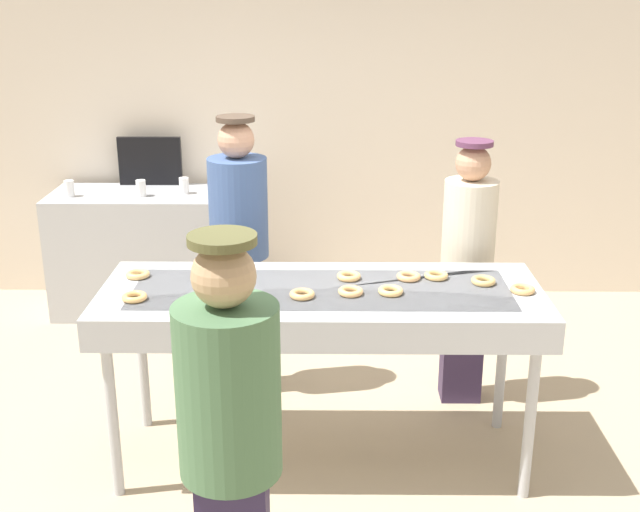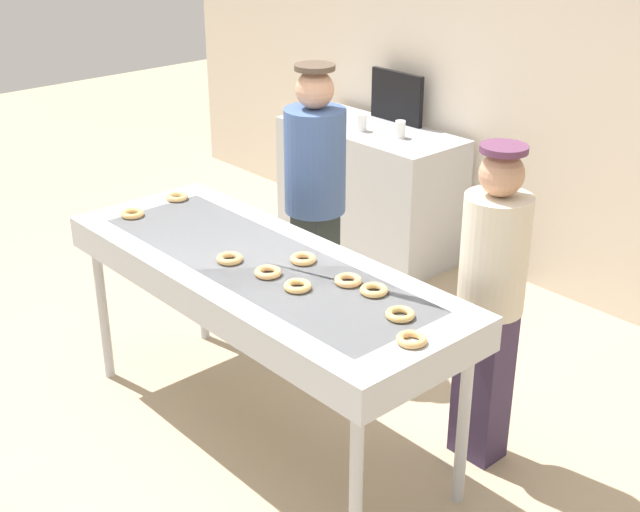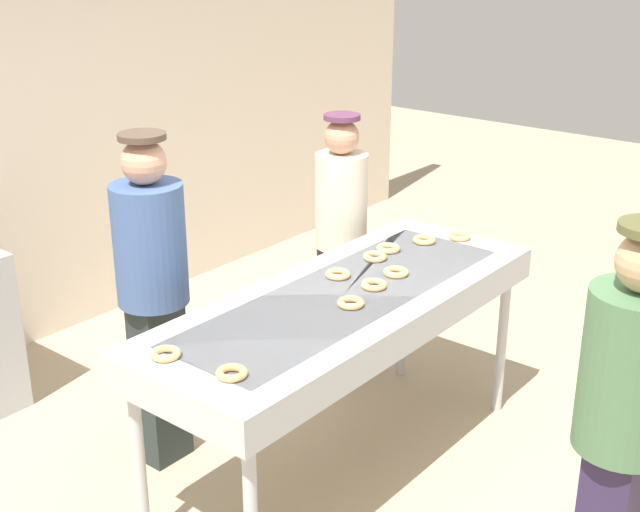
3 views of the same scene
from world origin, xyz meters
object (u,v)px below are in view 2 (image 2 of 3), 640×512
glazed_donut_1 (177,197)px  prep_counter (369,189)px  glazed_donut_0 (348,280)px  menu_display (397,97)px  glazed_donut_5 (268,272)px  glazed_donut_9 (374,290)px  glazed_donut_4 (400,314)px  worker_assistant (491,295)px  paper_cup_1 (362,122)px  glazed_donut_8 (132,214)px  paper_cup_2 (312,109)px  fryer_conveyor (260,277)px  glazed_donut_6 (412,339)px  paper_cup_0 (400,129)px  worker_baker (315,193)px  glazed_donut_2 (303,259)px  glazed_donut_7 (230,259)px  glazed_donut_3 (298,286)px

glazed_donut_1 → prep_counter: size_ratio=0.09×
glazed_donut_0 → menu_display: (-1.82, 2.23, 0.13)m
glazed_donut_5 → glazed_donut_9: 0.51m
glazed_donut_4 → menu_display: 3.18m
glazed_donut_1 → worker_assistant: bearing=15.8°
glazed_donut_0 → paper_cup_1: paper_cup_1 is taller
glazed_donut_8 → paper_cup_2: (-0.98, 2.15, 0.01)m
fryer_conveyor → worker_assistant: worker_assistant is taller
glazed_donut_4 → glazed_donut_5: bearing=-167.3°
glazed_donut_6 → worker_assistant: bearing=102.2°
fryer_conveyor → glazed_donut_8: 0.93m
glazed_donut_8 → glazed_donut_9: same height
glazed_donut_4 → glazed_donut_6: (0.17, -0.12, 0.00)m
glazed_donut_0 → glazed_donut_4: same height
glazed_donut_5 → paper_cup_1: (-1.51, 2.08, 0.01)m
glazed_donut_5 → paper_cup_0: 2.48m
glazed_donut_5 → glazed_donut_8: size_ratio=1.00×
glazed_donut_0 → paper_cup_2: paper_cup_2 is taller
paper_cup_1 → paper_cup_0: bearing=14.8°
paper_cup_1 → paper_cup_2: bearing=-178.2°
worker_baker → menu_display: (-0.86, 1.58, 0.13)m
prep_counter → menu_display: size_ratio=2.91×
glazed_donut_0 → paper_cup_0: 2.46m
menu_display → glazed_donut_4: bearing=-46.2°
glazed_donut_2 → glazed_donut_7: size_ratio=1.00×
glazed_donut_2 → prep_counter: 2.53m
menu_display → glazed_donut_5: bearing=-58.4°
paper_cup_1 → worker_assistant: bearing=-30.9°
glazed_donut_7 → glazed_donut_8: bearing=-177.0°
glazed_donut_3 → glazed_donut_7: bearing=-173.5°
glazed_donut_3 → glazed_donut_9: (0.26, 0.23, 0.00)m
glazed_donut_5 → glazed_donut_6: bearing=2.4°
glazed_donut_9 → menu_display: 2.96m
glazed_donut_7 → menu_display: size_ratio=0.25×
glazed_donut_0 → glazed_donut_1: same height
worker_baker → glazed_donut_8: bearing=82.1°
glazed_donut_4 → glazed_donut_5: same height
glazed_donut_5 → glazed_donut_9: bearing=27.2°
glazed_donut_1 → prep_counter: (-0.39, 1.94, -0.53)m
menu_display → paper_cup_1: bearing=-90.1°
glazed_donut_9 → glazed_donut_6: bearing=-25.9°
glazed_donut_7 → fryer_conveyor: bearing=49.0°
glazed_donut_9 → paper_cup_1: paper_cup_1 is taller
glazed_donut_5 → glazed_donut_7: (-0.24, -0.04, 0.00)m
glazed_donut_4 → worker_assistant: 0.61m
glazed_donut_3 → prep_counter: size_ratio=0.09×
glazed_donut_9 → prep_counter: (-1.96, 1.94, -0.53)m
fryer_conveyor → glazed_donut_6: bearing=-1.7°
glazed_donut_5 → glazed_donut_1: bearing=168.1°
worker_baker → prep_counter: size_ratio=1.21×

